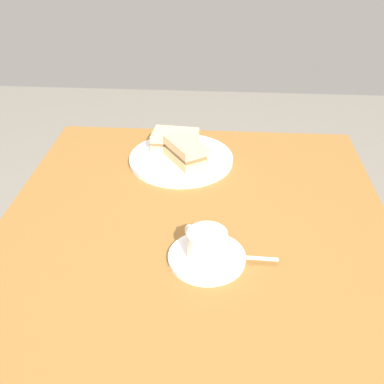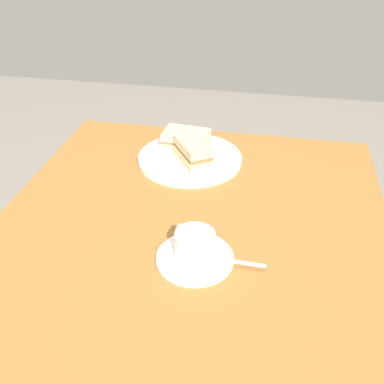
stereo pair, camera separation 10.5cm
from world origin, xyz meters
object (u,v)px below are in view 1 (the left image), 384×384
at_px(coffee_saucer, 207,257).
at_px(coffee_cup, 207,243).
at_px(dining_table, 189,306).
at_px(sandwich_front, 186,151).
at_px(spoon, 245,257).
at_px(sandwich_plate, 181,159).
at_px(sandwich_back, 175,140).

relative_size(coffee_saucer, coffee_cup, 1.74).
height_order(dining_table, sandwich_front, sandwich_front).
relative_size(sandwich_front, coffee_cup, 1.57).
bearing_deg(sandwich_front, spoon, -158.48).
distance_m(dining_table, sandwich_plate, 0.45).
xyz_separation_m(dining_table, sandwich_plate, (0.44, 0.05, 0.09)).
distance_m(sandwich_plate, spoon, 0.42).
height_order(sandwich_front, coffee_cup, sandwich_front).
bearing_deg(dining_table, coffee_saucer, -35.57).
relative_size(coffee_cup, spoon, 0.90).
relative_size(dining_table, sandwich_front, 9.08).
relative_size(coffee_saucer, spoon, 1.57).
distance_m(dining_table, sandwich_front, 0.43).
bearing_deg(coffee_saucer, sandwich_back, 13.68).
bearing_deg(coffee_saucer, dining_table, 144.43).
xyz_separation_m(dining_table, sandwich_front, (0.41, 0.04, 0.13)).
bearing_deg(dining_table, sandwich_plate, 7.15).
relative_size(dining_table, spoon, 12.83).
xyz_separation_m(sandwich_front, sandwich_back, (0.07, 0.04, -0.00)).
xyz_separation_m(dining_table, coffee_saucer, (0.04, -0.03, 0.09)).
height_order(coffee_saucer, spoon, spoon).
bearing_deg(coffee_cup, coffee_saucer, -135.16).
xyz_separation_m(sandwich_plate, spoon, (-0.39, -0.16, 0.01)).
bearing_deg(coffee_saucer, sandwich_plate, 12.48).
xyz_separation_m(sandwich_back, coffee_saucer, (-0.44, -0.11, -0.03)).
bearing_deg(dining_table, spoon, -68.40).
xyz_separation_m(coffee_saucer, spoon, (-0.00, -0.07, 0.01)).
relative_size(sandwich_plate, sandwich_front, 2.02).
bearing_deg(sandwich_front, sandwich_back, 26.17).
bearing_deg(sandwich_back, coffee_cup, -166.43).
height_order(coffee_cup, spoon, coffee_cup).
distance_m(sandwich_front, spoon, 0.40).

